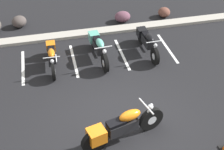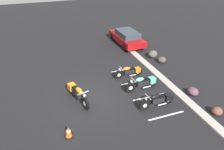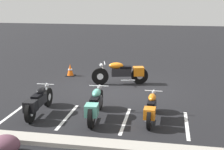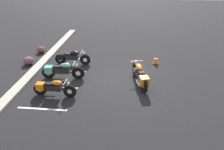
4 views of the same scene
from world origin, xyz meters
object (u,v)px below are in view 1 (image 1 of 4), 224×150
object	(u,v)px
parked_bike_1	(98,46)
motorcycle_orange_featured	(120,128)
landscape_rock_2	(164,12)
parked_bike_0	(52,56)
landscape_rock_0	(123,17)
parked_bike_2	(147,41)
landscape_rock_1	(19,22)

from	to	relation	value
parked_bike_1	motorcycle_orange_featured	bearing A→B (deg)	-7.08
motorcycle_orange_featured	landscape_rock_2	world-z (taller)	motorcycle_orange_featured
parked_bike_0	landscape_rock_0	size ratio (longest dim) A/B	2.86
parked_bike_0	landscape_rock_2	xyz separation A→B (m)	(5.19, 2.64, -0.19)
motorcycle_orange_featured	parked_bike_1	distance (m)	4.05
landscape_rock_0	parked_bike_2	bearing A→B (deg)	-83.96
parked_bike_1	landscape_rock_1	distance (m)	4.16
motorcycle_orange_featured	parked_bike_0	distance (m)	4.16
parked_bike_0	motorcycle_orange_featured	bearing A→B (deg)	21.96
landscape_rock_0	landscape_rock_1	distance (m)	4.43
parked_bike_1	landscape_rock_2	distance (m)	4.31
motorcycle_orange_featured	parked_bike_2	distance (m)	4.53
parked_bike_0	parked_bike_1	size ratio (longest dim) A/B	0.89
parked_bike_0	landscape_rock_1	size ratio (longest dim) A/B	3.12
parked_bike_1	landscape_rock_2	xyz separation A→B (m)	(3.51, 2.50, -0.24)
parked_bike_2	parked_bike_1	bearing A→B (deg)	-92.17
landscape_rock_1	motorcycle_orange_featured	bearing A→B (deg)	-70.04
parked_bike_1	landscape_rock_1	world-z (taller)	parked_bike_1
parked_bike_2	landscape_rock_1	distance (m)	5.59
parked_bike_0	landscape_rock_0	world-z (taller)	parked_bike_0
landscape_rock_0	parked_bike_1	bearing A→B (deg)	-122.29
parked_bike_0	landscape_rock_2	world-z (taller)	parked_bike_0
motorcycle_orange_featured	parked_bike_2	size ratio (longest dim) A/B	1.12
parked_bike_1	parked_bike_2	world-z (taller)	parked_bike_1
landscape_rock_0	landscape_rock_1	xyz separation A→B (m)	(-4.39, 0.55, 0.01)
motorcycle_orange_featured	parked_bike_0	size ratio (longest dim) A/B	1.20
landscape_rock_1	parked_bike_2	bearing A→B (deg)	-33.41
motorcycle_orange_featured	parked_bike_0	xyz separation A→B (m)	(-1.44, 3.91, -0.09)
landscape_rock_0	motorcycle_orange_featured	bearing A→B (deg)	-105.53
motorcycle_orange_featured	landscape_rock_1	bearing A→B (deg)	95.68
motorcycle_orange_featured	parked_bike_2	bearing A→B (deg)	48.32
parked_bike_1	landscape_rock_0	world-z (taller)	parked_bike_1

